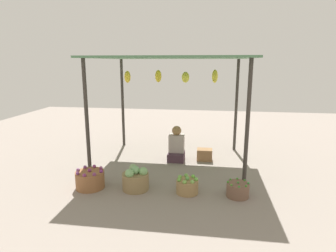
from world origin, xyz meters
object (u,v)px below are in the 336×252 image
at_px(basket_purple_onions, 90,179).
at_px(basket_green_chilies, 238,190).
at_px(vendor_person, 176,147).
at_px(wooden_crate_near_vendor, 205,155).
at_px(basket_cabbages, 136,179).
at_px(basket_green_apples, 187,186).

height_order(basket_purple_onions, basket_green_chilies, basket_purple_onions).
bearing_deg(basket_green_chilies, vendor_person, 126.08).
height_order(vendor_person, wooden_crate_near_vendor, vendor_person).
bearing_deg(basket_purple_onions, basket_cabbages, 3.61).
relative_size(vendor_person, basket_green_chilies, 2.11).
height_order(basket_cabbages, wooden_crate_near_vendor, basket_cabbages).
xyz_separation_m(basket_purple_onions, basket_green_chilies, (2.54, 0.03, -0.04)).
height_order(basket_cabbages, basket_green_apples, basket_cabbages).
bearing_deg(basket_green_chilies, wooden_crate_near_vendor, 108.52).
height_order(basket_purple_onions, basket_green_apples, basket_purple_onions).
xyz_separation_m(basket_green_apples, wooden_crate_near_vendor, (0.25, 1.72, 0.00)).
distance_m(basket_green_chilies, wooden_crate_near_vendor, 1.82).
xyz_separation_m(basket_purple_onions, basket_cabbages, (0.81, 0.05, 0.03)).
relative_size(basket_cabbages, wooden_crate_near_vendor, 1.37).
distance_m(basket_cabbages, basket_green_chilies, 1.73).
relative_size(vendor_person, basket_green_apples, 2.08).
bearing_deg(basket_green_chilies, basket_cabbages, 179.23).
distance_m(vendor_person, basket_cabbages, 1.72).
relative_size(vendor_person, basket_purple_onions, 1.56).
distance_m(vendor_person, basket_green_chilies, 2.06).
height_order(vendor_person, basket_purple_onions, vendor_person).
distance_m(vendor_person, wooden_crate_near_vendor, 0.66).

